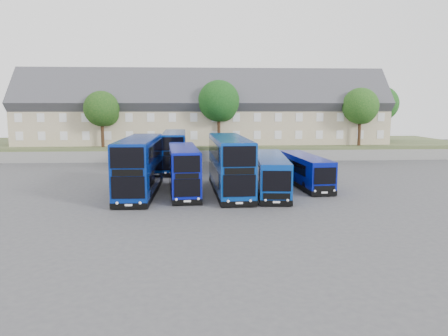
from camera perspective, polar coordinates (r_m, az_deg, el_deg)
ground at (r=36.59m, az=-1.69°, el=-3.98°), size 120.00×120.00×0.00m
retaining_wall at (r=60.16m, az=-2.50°, el=1.56°), size 70.00×0.40×1.50m
earth_bank at (r=70.07m, az=-2.68°, el=2.71°), size 80.00×20.00×2.00m
terrace_row at (r=65.76m, az=-2.64°, el=7.23°), size 54.00×10.40×11.20m
dd_front_left at (r=38.68m, az=-10.95°, el=0.14°), size 3.03×12.29×4.86m
dd_front_mid at (r=38.50m, az=-5.29°, el=-0.37°), size 3.14×10.41×4.07m
dd_front_right at (r=38.67m, az=0.76°, el=0.31°), size 3.32×12.40×4.89m
dd_rear_left at (r=52.35m, az=-6.48°, el=2.14°), size 2.86×11.46×4.53m
dd_rear_right at (r=52.64m, az=0.52°, el=1.91°), size 2.61×10.03×3.95m
coach_east_a at (r=39.16m, az=6.13°, el=-0.83°), size 3.62×12.09×3.26m
coach_east_b at (r=42.68m, az=10.49°, el=-0.39°), size 3.05×10.88×2.94m
tree_west at (r=62.14m, az=-15.55°, el=7.31°), size 4.80×4.80×7.65m
tree_mid at (r=61.43m, az=-0.55°, el=8.54°), size 5.76×5.76×9.18m
tree_east at (r=65.18m, az=17.48°, el=7.55°), size 5.12×5.12×8.16m
tree_far at (r=73.93m, az=19.91°, el=7.74°), size 5.44×5.44×8.67m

